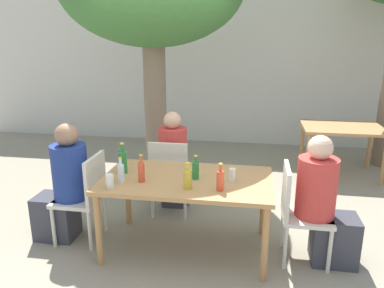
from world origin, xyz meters
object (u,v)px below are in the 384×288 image
object	(u,v)px
patio_chair_2	(170,173)
patio_chair_0	(86,193)
water_bottle_1	(121,173)
soda_bottle_5	(220,180)
dining_table_front	(187,186)
oil_cruet_4	(188,178)
person_seated_1	(324,207)
drinking_glass_0	(232,175)
person_seated_2	(175,165)
dining_table_back	(342,133)
person_seated_0	(64,188)
soda_bottle_3	(141,171)
green_bottle_0	(123,161)
green_bottle_2	(196,170)
drinking_glass_1	(110,181)
patio_chair_1	(298,208)

from	to	relation	value
patio_chair_2	patio_chair_0	bearing A→B (deg)	44.34
water_bottle_1	soda_bottle_5	bearing A→B (deg)	-2.85
dining_table_front	oil_cruet_4	xyz separation A→B (m)	(0.05, -0.24, 0.17)
dining_table_front	patio_chair_2	distance (m)	0.78
person_seated_1	drinking_glass_0	xyz separation A→B (m)	(-0.84, -0.01, 0.26)
person_seated_1	soda_bottle_5	bearing A→B (deg)	104.21
person_seated_2	dining_table_front	bearing A→B (deg)	108.90
water_bottle_1	person_seated_2	bearing A→B (deg)	77.07
dining_table_back	person_seated_0	distance (m)	4.00
person_seated_2	soda_bottle_5	bearing A→B (deg)	119.31
soda_bottle_3	dining_table_front	bearing A→B (deg)	21.30
dining_table_front	green_bottle_0	bearing A→B (deg)	175.99
green_bottle_0	soda_bottle_5	xyz separation A→B (m)	(0.97, -0.28, -0.02)
patio_chair_2	water_bottle_1	xyz separation A→B (m)	(-0.26, -0.88, 0.32)
person_seated_1	green_bottle_2	world-z (taller)	person_seated_1
dining_table_back	drinking_glass_1	distance (m)	3.76
green_bottle_2	patio_chair_0	bearing A→B (deg)	-179.77
person_seated_2	green_bottle_0	world-z (taller)	person_seated_2
green_bottle_0	green_bottle_2	xyz separation A→B (m)	(0.72, -0.04, -0.03)
dining_table_front	person_seated_2	bearing A→B (deg)	108.90
person_seated_2	water_bottle_1	size ratio (longest dim) A/B	5.14
water_bottle_1	drinking_glass_0	xyz separation A→B (m)	(1.00, 0.18, -0.03)
water_bottle_1	green_bottle_2	bearing A→B (deg)	16.39
dining_table_front	patio_chair_2	bearing A→B (deg)	114.64
person_seated_2	drinking_glass_1	distance (m)	1.33
soda_bottle_5	drinking_glass_0	bearing A→B (deg)	67.92
soda_bottle_3	oil_cruet_4	world-z (taller)	soda_bottle_3
dining_table_back	green_bottle_2	world-z (taller)	green_bottle_2
water_bottle_1	soda_bottle_3	xyz separation A→B (m)	(0.18, 0.04, 0.01)
dining_table_back	patio_chair_0	size ratio (longest dim) A/B	1.27
water_bottle_1	drinking_glass_0	distance (m)	1.02
green_bottle_2	person_seated_2	bearing A→B (deg)	113.48
patio_chair_0	patio_chair_1	xyz separation A→B (m)	(2.05, 0.00, 0.00)
person_seated_1	drinking_glass_1	size ratio (longest dim) A/B	9.68
person_seated_0	soda_bottle_5	xyz separation A→B (m)	(1.59, -0.23, 0.28)
drinking_glass_0	patio_chair_2	bearing A→B (deg)	136.44
patio_chair_1	person_seated_2	xyz separation A→B (m)	(-1.35, 0.93, 0.02)
dining_table_front	green_bottle_2	xyz separation A→B (m)	(0.08, 0.00, 0.16)
patio_chair_1	person_seated_1	distance (m)	0.23
green_bottle_0	oil_cruet_4	distance (m)	0.75
person_seated_2	oil_cruet_4	world-z (taller)	person_seated_2
dining_table_back	oil_cruet_4	xyz separation A→B (m)	(-1.85, -2.68, 0.19)
person_seated_1	soda_bottle_3	world-z (taller)	person_seated_1
person_seated_0	drinking_glass_0	bearing A→B (deg)	89.56
drinking_glass_1	person_seated_1	bearing A→B (deg)	10.18
person_seated_2	green_bottle_0	bearing A→B (deg)	70.12
drinking_glass_1	soda_bottle_5	bearing A→B (deg)	6.19
patio_chair_2	patio_chair_1	bearing A→B (deg)	152.74
patio_chair_0	patio_chair_1	size ratio (longest dim) A/B	1.00
dining_table_front	person_seated_2	world-z (taller)	person_seated_2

